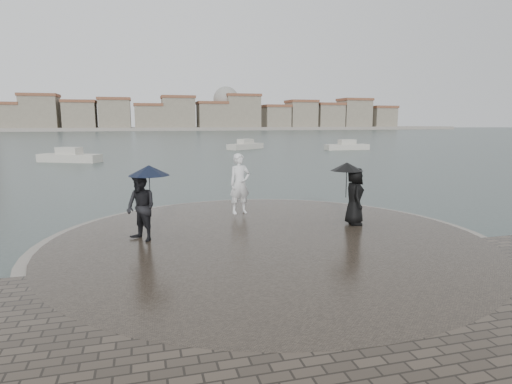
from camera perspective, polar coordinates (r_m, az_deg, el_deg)
name	(u,v)px	position (r m, az deg, el deg)	size (l,w,h in m)	color
ground	(318,301)	(8.94, 8.27, -14.19)	(400.00, 400.00, 0.00)	#2B3835
kerb_ring	(268,245)	(11.98, 1.63, -7.09)	(12.50, 12.50, 0.32)	gray
quay_tip	(268,244)	(11.97, 1.63, -6.99)	(11.90, 11.90, 0.36)	#2D261E
statue	(240,184)	(14.89, -2.17, 1.12)	(0.77, 0.50, 2.10)	silver
visitor_left	(143,199)	(11.86, -14.85, -0.86)	(1.36, 1.23, 2.04)	black
visitor_right	(353,189)	(13.61, 12.79, 0.36)	(1.15, 1.11, 1.95)	black
far_skyline	(131,115)	(168.25, -16.31, 9.77)	(260.00, 20.00, 37.00)	gray
boats	(237,149)	(48.95, -2.50, 5.70)	(36.63, 17.23, 1.50)	#BAB6A7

